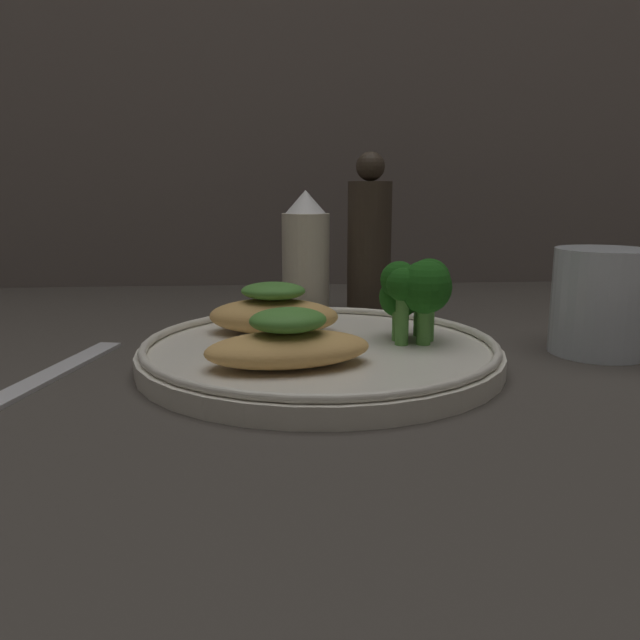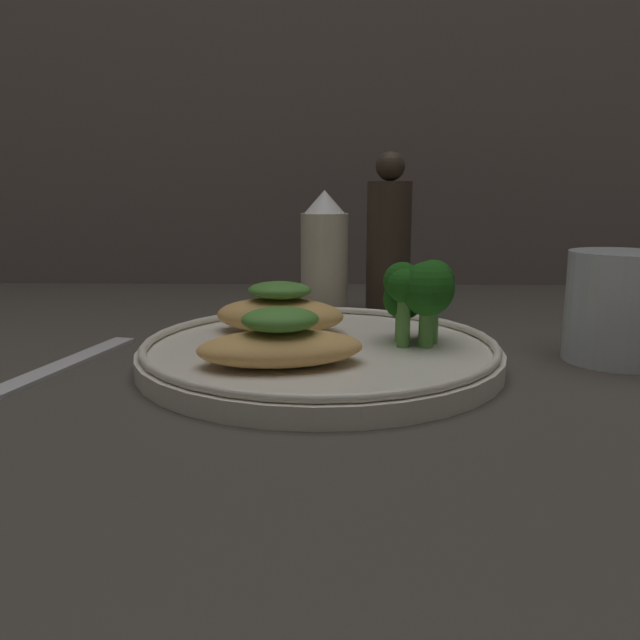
# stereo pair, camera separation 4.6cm
# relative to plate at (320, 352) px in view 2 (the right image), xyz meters

# --- Properties ---
(ground_plane) EXTENTS (1.80, 1.80, 0.01)m
(ground_plane) POSITION_rel_plate_xyz_m (0.00, 0.00, -0.01)
(ground_plane) COLOR #3D3833
(plate) EXTENTS (0.27, 0.27, 0.02)m
(plate) POSITION_rel_plate_xyz_m (0.00, 0.00, 0.00)
(plate) COLOR silver
(plate) RESTS_ON ground_plane
(grilled_meat_front) EXTENTS (0.12, 0.08, 0.04)m
(grilled_meat_front) POSITION_rel_plate_xyz_m (-0.02, -0.05, 0.02)
(grilled_meat_front) COLOR tan
(grilled_meat_front) RESTS_ON plate
(grilled_meat_middle) EXTENTS (0.11, 0.08, 0.04)m
(grilled_meat_middle) POSITION_rel_plate_xyz_m (-0.03, 0.05, 0.02)
(grilled_meat_middle) COLOR tan
(grilled_meat_middle) RESTS_ON plate
(broccoli_bunch) EXTENTS (0.05, 0.06, 0.06)m
(broccoli_bunch) POSITION_rel_plate_xyz_m (0.07, 0.01, 0.04)
(broccoli_bunch) COLOR #569942
(broccoli_bunch) RESTS_ON plate
(sauce_bottle) EXTENTS (0.05, 0.05, 0.13)m
(sauce_bottle) POSITION_rel_plate_xyz_m (-0.00, 0.19, 0.05)
(sauce_bottle) COLOR beige
(sauce_bottle) RESTS_ON ground_plane
(pepper_grinder) EXTENTS (0.04, 0.04, 0.17)m
(pepper_grinder) POSITION_rel_plate_xyz_m (0.07, 0.19, 0.07)
(pepper_grinder) COLOR #382D23
(pepper_grinder) RESTS_ON ground_plane
(drinking_glass) EXTENTS (0.08, 0.08, 0.08)m
(drinking_glass) POSITION_rel_plate_xyz_m (0.22, 0.02, 0.03)
(drinking_glass) COLOR silver
(drinking_glass) RESTS_ON ground_plane
(fork) EXTENTS (0.06, 0.17, 0.01)m
(fork) POSITION_rel_plate_xyz_m (-0.19, -0.01, -0.01)
(fork) COLOR silver
(fork) RESTS_ON ground_plane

